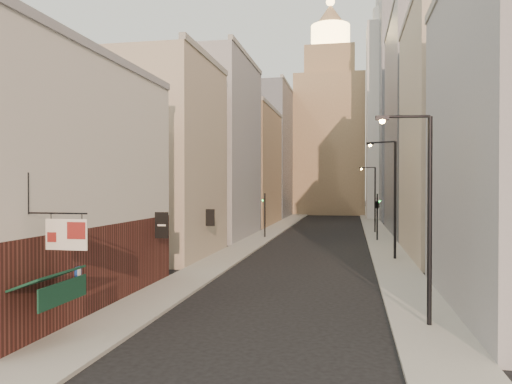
% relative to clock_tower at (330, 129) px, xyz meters
% --- Properties ---
extents(sidewalk_left, '(3.00, 140.00, 0.15)m').
position_rel_clock_tower_xyz_m(sidewalk_left, '(-5.50, -37.00, -17.56)').
color(sidewalk_left, gray).
rests_on(sidewalk_left, ground).
extents(sidewalk_right, '(3.00, 140.00, 0.15)m').
position_rel_clock_tower_xyz_m(sidewalk_right, '(7.50, -37.00, -17.56)').
color(sidewalk_right, gray).
rests_on(sidewalk_right, ground).
extents(near_building_left, '(8.30, 23.04, 12.30)m').
position_rel_clock_tower_xyz_m(near_building_left, '(-9.99, -83.00, -11.61)').
color(near_building_left, '#542A23').
rests_on(near_building_left, ground).
extents(left_bldg_beige, '(8.00, 12.00, 16.00)m').
position_rel_clock_tower_xyz_m(left_bldg_beige, '(-11.00, -66.00, -9.63)').
color(left_bldg_beige, tan).
rests_on(left_bldg_beige, ground).
extents(left_bldg_grey, '(8.00, 16.00, 20.00)m').
position_rel_clock_tower_xyz_m(left_bldg_grey, '(-11.00, -50.00, -7.63)').
color(left_bldg_grey, gray).
rests_on(left_bldg_grey, ground).
extents(left_bldg_tan, '(8.00, 18.00, 17.00)m').
position_rel_clock_tower_xyz_m(left_bldg_tan, '(-11.00, -32.00, -9.13)').
color(left_bldg_tan, '#947754').
rests_on(left_bldg_tan, ground).
extents(left_bldg_wingrid, '(8.00, 20.00, 24.00)m').
position_rel_clock_tower_xyz_m(left_bldg_wingrid, '(-11.00, -12.00, -5.63)').
color(left_bldg_wingrid, gray).
rests_on(left_bldg_wingrid, ground).
extents(right_bldg_beige, '(8.00, 16.00, 20.00)m').
position_rel_clock_tower_xyz_m(right_bldg_beige, '(13.00, -62.00, -7.63)').
color(right_bldg_beige, tan).
rests_on(right_bldg_beige, ground).
extents(right_bldg_wingrid, '(8.00, 20.00, 26.00)m').
position_rel_clock_tower_xyz_m(right_bldg_wingrid, '(13.00, -42.00, -4.63)').
color(right_bldg_wingrid, gray).
rests_on(right_bldg_wingrid, ground).
extents(highrise, '(21.00, 23.00, 51.20)m').
position_rel_clock_tower_xyz_m(highrise, '(19.00, -14.00, 8.02)').
color(highrise, gray).
rests_on(highrise, ground).
extents(clock_tower, '(14.00, 14.00, 44.90)m').
position_rel_clock_tower_xyz_m(clock_tower, '(0.00, 0.00, 0.00)').
color(clock_tower, '#947754').
rests_on(clock_tower, ground).
extents(white_tower, '(8.00, 8.00, 41.50)m').
position_rel_clock_tower_xyz_m(white_tower, '(11.00, -14.00, 0.97)').
color(white_tower, silver).
rests_on(white_tower, ground).
extents(streetlamp_near, '(2.30, 0.48, 8.77)m').
position_rel_clock_tower_xyz_m(streetlamp_near, '(7.32, -83.62, -12.62)').
color(streetlamp_near, black).
rests_on(streetlamp_near, ground).
extents(streetlamp_mid, '(2.29, 1.19, 9.37)m').
position_rel_clock_tower_xyz_m(streetlamp_mid, '(7.53, -64.58, -12.28)').
color(streetlamp_mid, black).
rests_on(streetlamp_mid, ground).
extents(streetlamp_far, '(1.98, 1.04, 8.14)m').
position_rel_clock_tower_xyz_m(streetlamp_far, '(7.04, -42.29, -12.99)').
color(streetlamp_far, black).
rests_on(streetlamp_far, ground).
extents(traffic_light_left, '(0.55, 0.45, 5.00)m').
position_rel_clock_tower_xyz_m(traffic_light_left, '(-5.06, -50.49, -14.28)').
color(traffic_light_left, black).
rests_on(traffic_light_left, ground).
extents(traffic_light_right, '(0.80, 0.80, 5.00)m').
position_rel_clock_tower_xyz_m(traffic_light_right, '(7.06, -51.36, -13.70)').
color(traffic_light_right, black).
rests_on(traffic_light_right, ground).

